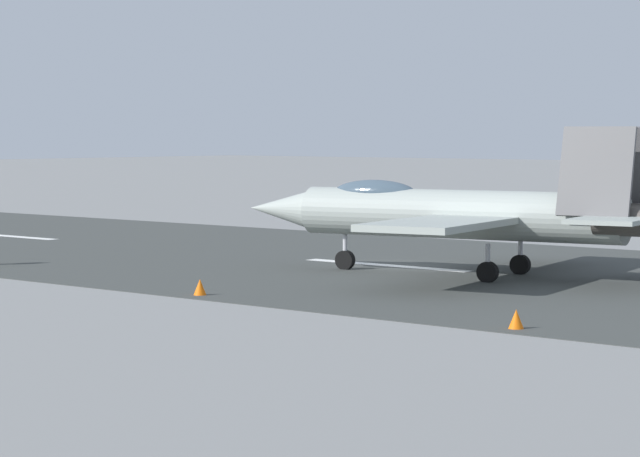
# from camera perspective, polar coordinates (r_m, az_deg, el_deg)

# --- Properties ---
(ground_plane) EXTENTS (400.00, 400.00, 0.00)m
(ground_plane) POSITION_cam_1_polar(r_m,az_deg,el_deg) (55.06, 3.31, -1.60)
(ground_plane) COLOR gray
(runway_strip) EXTENTS (240.00, 26.00, 0.02)m
(runway_strip) POSITION_cam_1_polar(r_m,az_deg,el_deg) (55.05, 3.33, -1.59)
(runway_strip) COLOR #3B3E3C
(runway_strip) RESTS_ON ground
(fighter_jet) EXTENTS (17.53, 15.04, 5.59)m
(fighter_jet) POSITION_cam_1_polar(r_m,az_deg,el_deg) (51.46, 5.87, 0.67)
(fighter_jet) COLOR #9EA7A0
(fighter_jet) RESTS_ON ground
(marker_cone_near) EXTENTS (0.44, 0.44, 0.55)m
(marker_cone_near) POSITION_cam_1_polar(r_m,az_deg,el_deg) (37.83, 8.16, -3.76)
(marker_cone_near) COLOR orange
(marker_cone_near) RESTS_ON ground
(marker_cone_mid) EXTENTS (0.44, 0.44, 0.55)m
(marker_cone_mid) POSITION_cam_1_polar(r_m,az_deg,el_deg) (45.36, -5.02, -2.45)
(marker_cone_mid) COLOR orange
(marker_cone_mid) RESTS_ON ground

